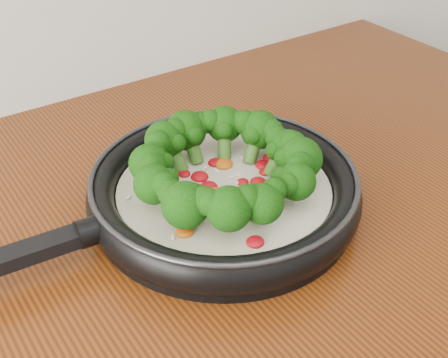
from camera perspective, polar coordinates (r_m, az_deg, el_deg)
skillet at (r=0.75m, az=-0.20°, el=-0.61°), size 0.57×0.38×0.11m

